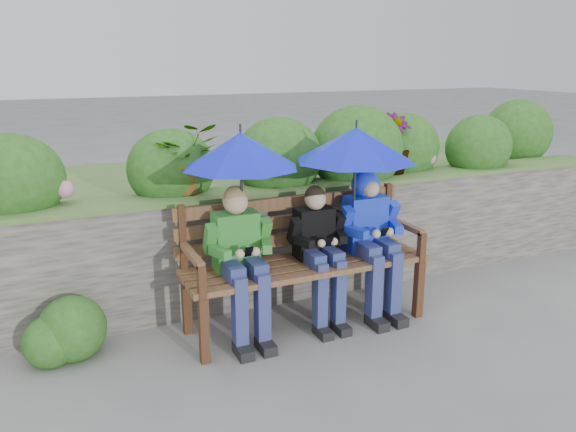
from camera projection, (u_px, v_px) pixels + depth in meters
name	position (u px, v px, depth m)	size (l,w,h in m)	color
ground	(293.00, 333.00, 4.51)	(60.00, 60.00, 0.00)	slate
garden_backdrop	(229.00, 211.00, 5.75)	(8.00, 2.85, 1.74)	#4C4A45
park_bench	(302.00, 252.00, 4.57)	(2.00, 0.59, 1.05)	#452817
boy_left	(241.00, 255.00, 4.24)	(0.51, 0.59, 1.21)	#1E7E20
boy_middle	(319.00, 246.00, 4.52)	(0.46, 0.53, 1.15)	black
boy_right	(371.00, 230.00, 4.69)	(0.52, 0.63, 1.23)	#1336B8
umbrella_left	(241.00, 150.00, 4.08)	(0.88, 0.88, 0.91)	#0C19DF
umbrella_right	(356.00, 145.00, 4.44)	(0.98, 0.98, 0.88)	#0C19DF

